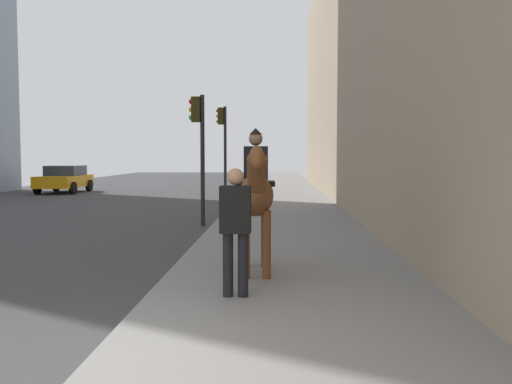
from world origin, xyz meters
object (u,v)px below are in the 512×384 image
mounted_horse_near (256,193)px  car_near_lane (64,179)px  traffic_light_near_curb (199,138)px  pedestrian_greeting (235,223)px  traffic_light_far_curb (223,139)px

mounted_horse_near → car_near_lane: 23.43m
car_near_lane → traffic_light_near_curb: 16.66m
pedestrian_greeting → traffic_light_near_curb: 8.60m
mounted_horse_near → pedestrian_greeting: mounted_horse_near is taller
car_near_lane → pedestrian_greeting: bearing=26.2°
traffic_light_near_curb → mounted_horse_near: bearing=-165.0°
mounted_horse_near → traffic_light_far_curb: 15.06m
pedestrian_greeting → traffic_light_far_curb: bearing=7.7°
pedestrian_greeting → car_near_lane: (22.16, 10.76, -0.35)m
pedestrian_greeting → traffic_light_far_curb: traffic_light_far_curb is taller
mounted_horse_near → traffic_light_far_curb: traffic_light_far_curb is taller
mounted_horse_near → pedestrian_greeting: size_ratio=1.35×
traffic_light_far_curb → car_near_lane: bearing=57.3°
mounted_horse_near → car_near_lane: bearing=-155.2°
mounted_horse_near → traffic_light_near_curb: (6.87, 1.84, 1.06)m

